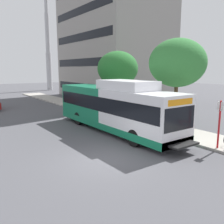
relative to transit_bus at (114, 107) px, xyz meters
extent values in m
plane|color=#4C4C51|center=(-3.71, 3.75, -1.70)|extent=(120.00, 120.00, 0.00)
cube|color=#A8A399|center=(3.29, 1.75, -1.63)|extent=(3.00, 56.00, 0.14)
cube|color=white|center=(0.00, -2.82, -0.02)|extent=(2.54, 5.80, 2.73)
cube|color=#14724C|center=(0.00, 2.98, -0.02)|extent=(2.54, 5.80, 2.73)
cube|color=#14724C|center=(0.00, 0.08, -1.16)|extent=(2.57, 11.60, 0.44)
cube|color=black|center=(0.00, 0.08, 0.35)|extent=(2.58, 11.25, 0.96)
cube|color=black|center=(0.00, -5.68, 0.15)|extent=(2.34, 0.10, 1.24)
cube|color=orange|center=(0.00, -5.69, 1.02)|extent=(1.90, 0.08, 0.32)
cube|color=white|center=(0.00, -1.37, 1.65)|extent=(2.16, 4.06, 0.60)
cube|color=black|center=(0.00, -6.07, -1.15)|extent=(1.78, 0.60, 0.10)
cylinder|color=black|center=(-1.13, -3.51, -1.20)|extent=(0.30, 1.00, 1.00)
cylinder|color=black|center=(1.13, -3.51, -1.20)|extent=(0.30, 1.00, 1.00)
cylinder|color=black|center=(-1.13, 3.27, -1.20)|extent=(0.30, 1.00, 1.00)
cylinder|color=black|center=(1.13, 3.27, -1.20)|extent=(0.30, 1.00, 1.00)
cylinder|color=red|center=(2.10, -6.66, -0.26)|extent=(0.10, 0.10, 2.60)
cube|color=white|center=(2.08, -6.66, 0.74)|extent=(0.04, 0.36, 0.48)
cylinder|color=#4C3823|center=(4.22, -1.92, 0.01)|extent=(0.28, 0.28, 3.14)
ellipsoid|color=#337A38|center=(4.22, -1.92, 3.11)|extent=(4.09, 4.09, 3.48)
cylinder|color=#4C3823|center=(4.34, 5.39, -0.16)|extent=(0.28, 0.28, 2.81)
ellipsoid|color=#286B2D|center=(4.34, 5.39, 2.72)|extent=(3.94, 3.94, 3.35)
cube|color=gray|center=(12.82, 17.94, 12.50)|extent=(11.22, 16.86, 28.41)
cube|color=black|center=(12.82, 17.94, 0.07)|extent=(11.28, 15.51, 1.10)
cube|color=black|center=(12.82, 17.94, 3.62)|extent=(11.28, 15.51, 1.10)
cube|color=black|center=(12.82, 17.94, 7.17)|extent=(11.28, 15.51, 1.10)
cube|color=black|center=(12.82, 17.94, 10.72)|extent=(11.28, 15.51, 1.10)
cylinder|color=#B7B7BC|center=(9.07, 35.51, 2.16)|extent=(1.10, 1.10, 7.73)
cylinder|color=#B7B7BC|center=(9.07, 35.51, 9.89)|extent=(0.91, 0.91, 7.73)
camera|label=1|loc=(-9.87, -13.50, 2.67)|focal=38.52mm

